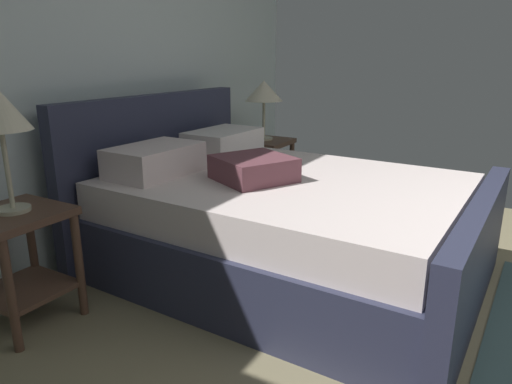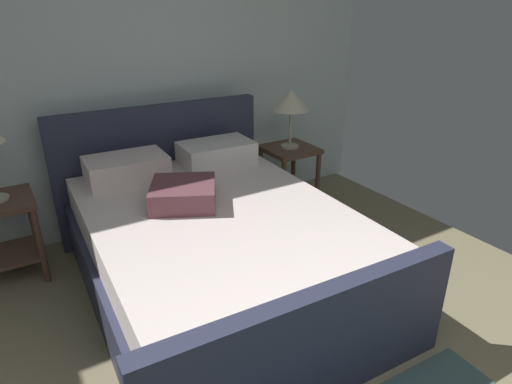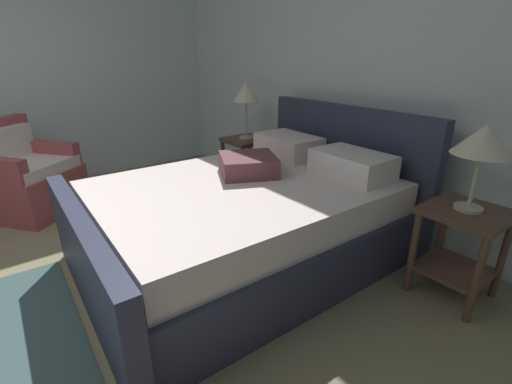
{
  "view_description": "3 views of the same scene",
  "coord_description": "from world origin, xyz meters",
  "px_view_note": "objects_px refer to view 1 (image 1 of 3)",
  "views": [
    {
      "loc": [
        -2.13,
        0.77,
        1.34
      ],
      "look_at": [
        0.15,
        2.09,
        0.56
      ],
      "focal_mm": 33.03,
      "sensor_mm": 36.0,
      "label": 1
    },
    {
      "loc": [
        -0.77,
        -0.31,
        1.83
      ],
      "look_at": [
        0.47,
        1.73,
        0.79
      ],
      "focal_mm": 31.04,
      "sensor_mm": 36.0,
      "label": 2
    },
    {
      "loc": [
        2.23,
        0.6,
        1.47
      ],
      "look_at": [
        0.44,
        2.0,
        0.58
      ],
      "focal_mm": 24.92,
      "sensor_mm": 36.0,
      "label": 3
    }
  ],
  "objects_px": {
    "nightstand_left": "(19,249)",
    "nightstand_right": "(264,161)",
    "table_lamp_right": "(264,92)",
    "bed": "(279,221)"
  },
  "relations": [
    {
      "from": "nightstand_left",
      "to": "nightstand_right",
      "type": "bearing_deg",
      "value": -2.08
    },
    {
      "from": "nightstand_right",
      "to": "nightstand_left",
      "type": "relative_size",
      "value": 1.0
    },
    {
      "from": "nightstand_left",
      "to": "table_lamp_right",
      "type": "bearing_deg",
      "value": -2.08
    },
    {
      "from": "bed",
      "to": "nightstand_right",
      "type": "height_order",
      "value": "bed"
    },
    {
      "from": "bed",
      "to": "table_lamp_right",
      "type": "relative_size",
      "value": 4.45
    },
    {
      "from": "nightstand_right",
      "to": "nightstand_left",
      "type": "bearing_deg",
      "value": 177.92
    },
    {
      "from": "nightstand_right",
      "to": "table_lamp_right",
      "type": "xyz_separation_m",
      "value": [
        0.0,
        0.0,
        0.61
      ]
    },
    {
      "from": "nightstand_right",
      "to": "table_lamp_right",
      "type": "height_order",
      "value": "table_lamp_right"
    },
    {
      "from": "table_lamp_right",
      "to": "nightstand_left",
      "type": "xyz_separation_m",
      "value": [
        -2.33,
        0.08,
        -0.61
      ]
    },
    {
      "from": "table_lamp_right",
      "to": "nightstand_right",
      "type": "bearing_deg",
      "value": -90.0
    }
  ]
}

